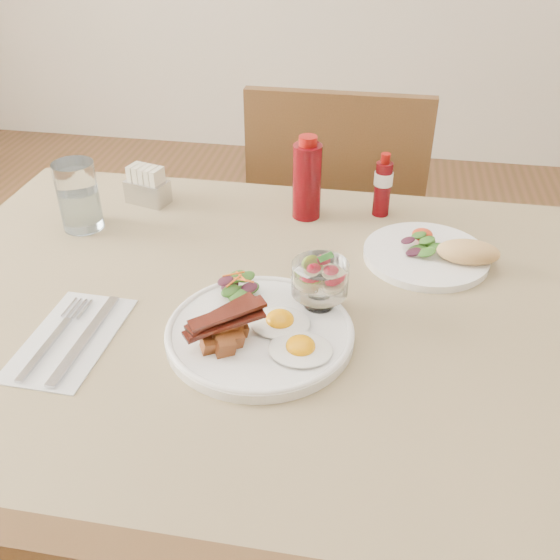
{
  "coord_description": "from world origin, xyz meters",
  "views": [
    {
      "loc": [
        0.11,
        -0.79,
        1.34
      ],
      "look_at": [
        -0.03,
        -0.02,
        0.82
      ],
      "focal_mm": 40.0,
      "sensor_mm": 36.0,
      "label": 1
    }
  ],
  "objects_px": {
    "ketchup_bottle": "(307,180)",
    "sugar_caddy": "(147,187)",
    "water_glass": "(79,200)",
    "hot_sauce_bottle": "(383,186)",
    "table": "(300,351)",
    "fruit_cup": "(320,279)",
    "second_plate": "(436,253)",
    "chair_far": "(336,231)",
    "main_plate": "(260,333)"
  },
  "relations": [
    {
      "from": "second_plate",
      "to": "water_glass",
      "type": "bearing_deg",
      "value": 179.3
    },
    {
      "from": "fruit_cup",
      "to": "hot_sauce_bottle",
      "type": "xyz_separation_m",
      "value": [
        0.08,
        0.35,
        -0.0
      ]
    },
    {
      "from": "table",
      "to": "main_plate",
      "type": "bearing_deg",
      "value": -120.41
    },
    {
      "from": "ketchup_bottle",
      "to": "sugar_caddy",
      "type": "bearing_deg",
      "value": 179.5
    },
    {
      "from": "hot_sauce_bottle",
      "to": "water_glass",
      "type": "relative_size",
      "value": 0.98
    },
    {
      "from": "table",
      "to": "second_plate",
      "type": "relative_size",
      "value": 5.62
    },
    {
      "from": "ketchup_bottle",
      "to": "sugar_caddy",
      "type": "relative_size",
      "value": 1.74
    },
    {
      "from": "ketchup_bottle",
      "to": "table",
      "type": "bearing_deg",
      "value": -83.53
    },
    {
      "from": "ketchup_bottle",
      "to": "sugar_caddy",
      "type": "height_order",
      "value": "ketchup_bottle"
    },
    {
      "from": "sugar_caddy",
      "to": "water_glass",
      "type": "height_order",
      "value": "water_glass"
    },
    {
      "from": "main_plate",
      "to": "sugar_caddy",
      "type": "distance_m",
      "value": 0.51
    },
    {
      "from": "fruit_cup",
      "to": "water_glass",
      "type": "relative_size",
      "value": 0.67
    },
    {
      "from": "main_plate",
      "to": "hot_sauce_bottle",
      "type": "bearing_deg",
      "value": 69.47
    },
    {
      "from": "chair_far",
      "to": "ketchup_bottle",
      "type": "relative_size",
      "value": 5.58
    },
    {
      "from": "table",
      "to": "hot_sauce_bottle",
      "type": "height_order",
      "value": "hot_sauce_bottle"
    },
    {
      "from": "ketchup_bottle",
      "to": "hot_sauce_bottle",
      "type": "bearing_deg",
      "value": 12.78
    },
    {
      "from": "chair_far",
      "to": "main_plate",
      "type": "distance_m",
      "value": 0.79
    },
    {
      "from": "second_plate",
      "to": "ketchup_bottle",
      "type": "height_order",
      "value": "ketchup_bottle"
    },
    {
      "from": "ketchup_bottle",
      "to": "fruit_cup",
      "type": "bearing_deg",
      "value": -78.59
    },
    {
      "from": "table",
      "to": "sugar_caddy",
      "type": "height_order",
      "value": "sugar_caddy"
    },
    {
      "from": "chair_far",
      "to": "sugar_caddy",
      "type": "bearing_deg",
      "value": -136.33
    },
    {
      "from": "sugar_caddy",
      "to": "water_glass",
      "type": "xyz_separation_m",
      "value": [
        -0.09,
        -0.12,
        0.02
      ]
    },
    {
      "from": "sugar_caddy",
      "to": "second_plate",
      "type": "bearing_deg",
      "value": 2.85
    },
    {
      "from": "hot_sauce_bottle",
      "to": "water_glass",
      "type": "bearing_deg",
      "value": -164.84
    },
    {
      "from": "fruit_cup",
      "to": "water_glass",
      "type": "xyz_separation_m",
      "value": [
        -0.48,
        0.2,
        -0.01
      ]
    },
    {
      "from": "chair_far",
      "to": "fruit_cup",
      "type": "height_order",
      "value": "chair_far"
    },
    {
      "from": "table",
      "to": "fruit_cup",
      "type": "xyz_separation_m",
      "value": [
        0.03,
        -0.01,
        0.15
      ]
    },
    {
      "from": "table",
      "to": "fruit_cup",
      "type": "relative_size",
      "value": 15.06
    },
    {
      "from": "chair_far",
      "to": "hot_sauce_bottle",
      "type": "bearing_deg",
      "value": -70.88
    },
    {
      "from": "chair_far",
      "to": "main_plate",
      "type": "bearing_deg",
      "value": -93.78
    },
    {
      "from": "ketchup_bottle",
      "to": "hot_sauce_bottle",
      "type": "distance_m",
      "value": 0.15
    },
    {
      "from": "chair_far",
      "to": "sugar_caddy",
      "type": "height_order",
      "value": "chair_far"
    },
    {
      "from": "water_glass",
      "to": "main_plate",
      "type": "bearing_deg",
      "value": -34.16
    },
    {
      "from": "table",
      "to": "sugar_caddy",
      "type": "relative_size",
      "value": 13.87
    },
    {
      "from": "fruit_cup",
      "to": "second_plate",
      "type": "height_order",
      "value": "fruit_cup"
    },
    {
      "from": "fruit_cup",
      "to": "sugar_caddy",
      "type": "height_order",
      "value": "fruit_cup"
    },
    {
      "from": "ketchup_bottle",
      "to": "chair_far",
      "type": "bearing_deg",
      "value": 84.3
    },
    {
      "from": "fruit_cup",
      "to": "second_plate",
      "type": "bearing_deg",
      "value": 45.81
    },
    {
      "from": "hot_sauce_bottle",
      "to": "fruit_cup",
      "type": "bearing_deg",
      "value": -103.07
    },
    {
      "from": "main_plate",
      "to": "water_glass",
      "type": "bearing_deg",
      "value": 145.84
    },
    {
      "from": "sugar_caddy",
      "to": "water_glass",
      "type": "bearing_deg",
      "value": -109.99
    },
    {
      "from": "main_plate",
      "to": "sugar_caddy",
      "type": "xyz_separation_m",
      "value": [
        -0.32,
        0.4,
        0.03
      ]
    },
    {
      "from": "chair_far",
      "to": "main_plate",
      "type": "height_order",
      "value": "chair_far"
    },
    {
      "from": "chair_far",
      "to": "sugar_caddy",
      "type": "relative_size",
      "value": 9.7
    },
    {
      "from": "hot_sauce_bottle",
      "to": "sugar_caddy",
      "type": "relative_size",
      "value": 1.35
    },
    {
      "from": "main_plate",
      "to": "second_plate",
      "type": "xyz_separation_m",
      "value": [
        0.26,
        0.27,
        0.01
      ]
    },
    {
      "from": "main_plate",
      "to": "ketchup_bottle",
      "type": "xyz_separation_m",
      "value": [
        0.01,
        0.39,
        0.07
      ]
    },
    {
      "from": "ketchup_bottle",
      "to": "sugar_caddy",
      "type": "distance_m",
      "value": 0.33
    },
    {
      "from": "chair_far",
      "to": "ketchup_bottle",
      "type": "distance_m",
      "value": 0.47
    },
    {
      "from": "sugar_caddy",
      "to": "chair_far",
      "type": "bearing_deg",
      "value": 59.23
    }
  ]
}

